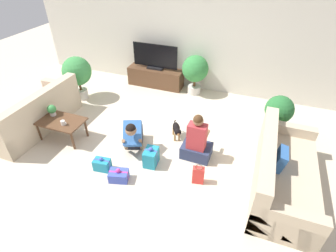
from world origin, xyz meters
The scene contains 19 objects.
ground_plane centered at (0.00, 0.00, 0.00)m, with size 16.00×16.00×0.00m, color beige.
wall_back centered at (0.00, 2.63, 1.30)m, with size 8.40×0.06×2.60m.
sofa_left centered at (-2.40, -0.30, 0.30)m, with size 0.89×2.05×0.84m.
sofa_right centered at (2.40, -0.26, 0.29)m, with size 0.89×2.05×0.84m.
coffee_table centered at (-1.62, -0.41, 0.37)m, with size 0.91×0.54×0.42m.
tv_console centered at (-0.80, 2.35, 0.24)m, with size 1.45×0.43×0.48m.
tv centered at (-0.80, 2.35, 0.77)m, with size 1.19×0.20×0.64m.
potted_plant_corner_right centered at (2.26, 1.12, 0.58)m, with size 0.53×0.53×0.89m.
potted_plant_corner_left centered at (-2.26, 1.07, 0.67)m, with size 0.68×0.68×1.05m.
potted_plant_back_right centered at (0.28, 2.30, 0.62)m, with size 0.65×0.65×0.99m.
person_kneeling centered at (-0.16, -0.21, 0.32)m, with size 0.57×0.79×0.74m.
person_sitting centered at (0.98, -0.02, 0.32)m, with size 0.53×0.48×0.92m.
dog centered at (0.48, 0.34, 0.23)m, with size 0.29×0.45×0.34m.
gift_box_a centered at (-0.44, -0.90, 0.10)m, with size 0.30×0.21×0.26m.
gift_box_b centered at (-0.05, -1.01, 0.09)m, with size 0.35×0.29×0.24m.
gift_box_c centered at (0.30, -0.48, 0.16)m, with size 0.24×0.32×0.37m.
gift_bag_a centered at (1.18, -0.61, 0.16)m, with size 0.20×0.14×0.34m.
mug centered at (-1.45, -0.51, 0.47)m, with size 0.12×0.08×0.09m.
tabletop_plant centered at (-1.86, -0.31, 0.55)m, with size 0.17×0.17×0.22m.
Camera 1 is at (1.75, -3.54, 3.25)m, focal length 28.00 mm.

